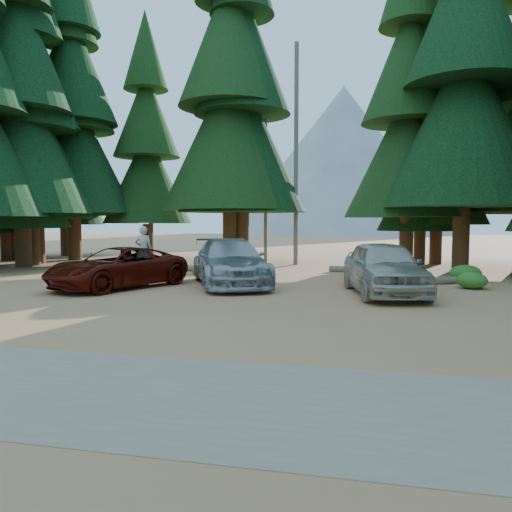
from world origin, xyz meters
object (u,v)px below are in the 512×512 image
(silver_minivan_center, at_px, (230,262))
(log_mid, at_px, (363,270))
(silver_minivan_right, at_px, (384,267))
(frisbee_player, at_px, (143,249))
(log_left, at_px, (203,268))
(red_pickup, at_px, (117,268))
(log_right, at_px, (434,281))

(silver_minivan_center, height_order, log_mid, silver_minivan_center)
(log_mid, bearing_deg, silver_minivan_right, -60.75)
(frisbee_player, bearing_deg, log_left, -104.89)
(red_pickup, bearing_deg, silver_minivan_center, 47.66)
(frisbee_player, xyz_separation_m, log_mid, (8.03, 6.00, -1.21))
(silver_minivan_center, relative_size, silver_minivan_right, 1.14)
(red_pickup, relative_size, silver_minivan_right, 1.01)
(frisbee_player, distance_m, log_mid, 10.10)
(silver_minivan_right, distance_m, log_left, 10.13)
(silver_minivan_center, bearing_deg, log_mid, 23.07)
(red_pickup, height_order, silver_minivan_center, silver_minivan_center)
(red_pickup, height_order, silver_minivan_right, silver_minivan_right)
(red_pickup, relative_size, silver_minivan_center, 0.88)
(log_left, bearing_deg, frisbee_player, -103.60)
(silver_minivan_right, height_order, log_mid, silver_minivan_right)
(silver_minivan_right, relative_size, log_right, 1.22)
(red_pickup, height_order, frisbee_player, frisbee_player)
(log_left, bearing_deg, log_mid, -2.87)
(log_left, bearing_deg, red_pickup, -107.97)
(red_pickup, distance_m, log_left, 6.40)
(silver_minivan_right, relative_size, frisbee_player, 2.77)
(frisbee_player, height_order, log_mid, frisbee_player)
(log_mid, height_order, log_right, log_mid)
(frisbee_player, xyz_separation_m, log_right, (10.68, 2.50, -1.21))
(red_pickup, xyz_separation_m, log_right, (11.26, 3.45, -0.59))
(silver_minivan_right, xyz_separation_m, log_mid, (-0.70, 6.57, -0.75))
(log_left, bearing_deg, silver_minivan_right, -43.71)
(silver_minivan_center, relative_size, log_left, 1.46)
(log_left, relative_size, log_right, 0.95)
(red_pickup, bearing_deg, log_mid, 62.87)
(frisbee_player, bearing_deg, silver_minivan_center, -176.81)
(log_left, height_order, log_right, log_left)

